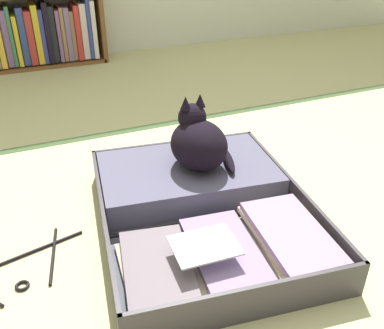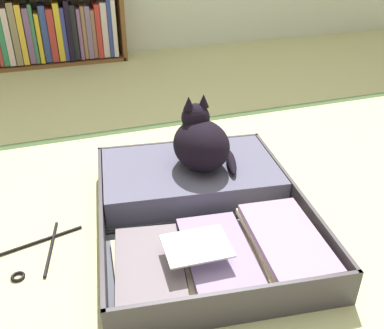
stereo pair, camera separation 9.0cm
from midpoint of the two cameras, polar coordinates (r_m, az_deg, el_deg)
ground_plane at (r=1.38m, az=4.23°, el=-11.26°), size 10.00×10.00×0.00m
tatami_border at (r=2.16m, az=-7.64°, el=4.86°), size 4.80×0.05×0.00m
bookshelf at (r=3.21m, az=-24.63°, el=19.23°), size 1.24×0.23×0.95m
open_suitcase at (r=1.49m, az=-0.45°, el=-5.08°), size 0.77×0.92×0.12m
black_cat at (r=1.53m, az=-0.91°, el=2.96°), size 0.25×0.25×0.26m
clothes_hanger at (r=1.42m, az=-24.40°, el=-12.53°), size 0.46×0.28×0.01m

